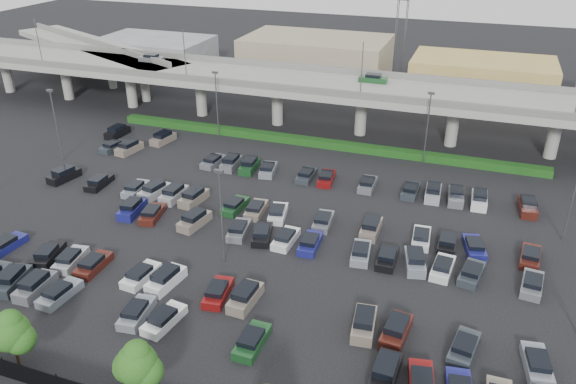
{
  "coord_description": "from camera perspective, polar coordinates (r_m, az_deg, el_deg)",
  "views": [
    {
      "loc": [
        22.08,
        -51.05,
        32.32
      ],
      "look_at": [
        2.28,
        5.23,
        2.0
      ],
      "focal_mm": 35.0,
      "sensor_mm": 36.0,
      "label": 1
    }
  ],
  "objects": [
    {
      "name": "ground",
      "position": [
        64.33,
        -3.47,
        -3.28
      ],
      "size": [
        280.0,
        280.0,
        0.0
      ],
      "primitive_type": "plane",
      "color": "black"
    },
    {
      "name": "parked_cars",
      "position": [
        61.67,
        -4.02,
        -4.07
      ],
      "size": [
        62.77,
        41.64,
        1.67
      ],
      "color": "maroon",
      "rests_on": "ground"
    },
    {
      "name": "light_poles",
      "position": [
        64.66,
        -6.32,
        2.98
      ],
      "size": [
        66.9,
        48.38,
        10.3
      ],
      "color": "#4B4A4F",
      "rests_on": "ground"
    },
    {
      "name": "overpass",
      "position": [
        89.67,
        4.28,
        10.44
      ],
      "size": [
        150.0,
        13.0,
        15.8
      ],
      "color": "gray",
      "rests_on": "ground"
    },
    {
      "name": "distant_buildings",
      "position": [
        116.83,
        14.34,
        11.96
      ],
      "size": [
        138.0,
        24.0,
        9.0
      ],
      "color": "slate",
      "rests_on": "ground"
    },
    {
      "name": "on_ramp",
      "position": [
        122.5,
        -18.98,
        13.53
      ],
      "size": [
        50.93,
        30.13,
        8.8
      ],
      "color": "gray",
      "rests_on": "ground"
    },
    {
      "name": "hedge",
      "position": [
        85.33,
        2.98,
        5.04
      ],
      "size": [
        66.0,
        1.6,
        1.1
      ],
      "primitive_type": "cube",
      "color": "#154012",
      "rests_on": "ground"
    },
    {
      "name": "tree_row",
      "position": [
        43.45,
        -16.74,
        -16.0
      ],
      "size": [
        65.07,
        3.66,
        5.94
      ],
      "color": "#332316",
      "rests_on": "ground"
    }
  ]
}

